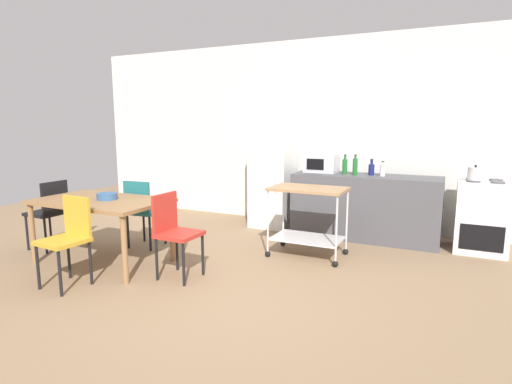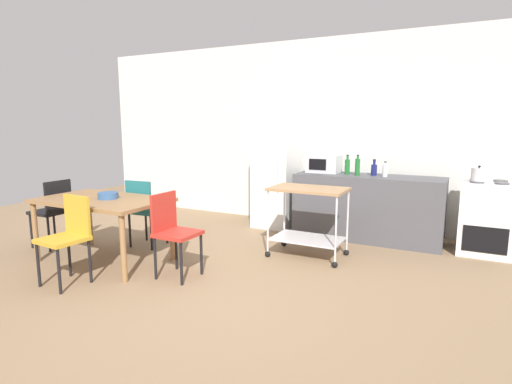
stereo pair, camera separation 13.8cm
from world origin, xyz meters
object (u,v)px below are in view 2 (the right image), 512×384
at_px(refrigerator, 276,177).
at_px(bottle_soy_sauce, 357,167).
at_px(microwave, 324,164).
at_px(bottle_wine, 374,169).
at_px(kitchen_cart, 308,210).
at_px(chair_black, 53,209).
at_px(bottle_vinegar, 347,166).
at_px(kettle, 479,174).
at_px(dining_table, 103,205).
at_px(stove_oven, 485,218).
at_px(chair_teal, 145,208).
at_px(chair_mustard, 68,233).
at_px(fruit_bowl, 108,196).
at_px(bottle_sparkling_water, 385,171).
at_px(chair_red, 173,229).

bearing_deg(refrigerator, bottle_soy_sauce, -6.76).
relative_size(microwave, bottle_wine, 2.06).
bearing_deg(kitchen_cart, chair_black, -159.30).
xyz_separation_m(bottle_vinegar, bottle_soy_sauce, (0.16, -0.08, 0.01)).
relative_size(bottle_soy_sauce, kettle, 1.19).
height_order(dining_table, bottle_wine, bottle_wine).
distance_m(dining_table, stove_oven, 4.65).
relative_size(chair_teal, stove_oven, 0.97).
bearing_deg(chair_mustard, fruit_bowl, 106.55).
height_order(dining_table, bottle_vinegar, bottle_vinegar).
relative_size(bottle_sparkling_water, fruit_bowl, 0.90).
xyz_separation_m(chair_black, bottle_soy_sauce, (3.40, 2.21, 0.50)).
height_order(chair_red, chair_black, same).
height_order(chair_red, kettle, kettle).
height_order(bottle_sparkling_water, fruit_bowl, bottle_sparkling_water).
distance_m(refrigerator, microwave, 0.82).
height_order(chair_mustard, bottle_vinegar, bottle_vinegar).
distance_m(microwave, fruit_bowl, 3.02).
height_order(chair_red, bottle_soy_sauce, bottle_soy_sauce).
height_order(dining_table, stove_oven, stove_oven).
height_order(bottle_wine, kettle, bottle_wine).
bearing_deg(chair_black, dining_table, 83.86).
bearing_deg(kitchen_cart, chair_mustard, -134.19).
bearing_deg(chair_teal, bottle_vinegar, -146.72).
bearing_deg(chair_mustard, bottle_vinegar, 60.66).
bearing_deg(microwave, bottle_wine, -3.02).
bearing_deg(bottle_sparkling_water, microwave, 173.77).
distance_m(chair_mustard, chair_black, 1.43).
distance_m(dining_table, microwave, 3.10).
relative_size(dining_table, microwave, 3.26).
bearing_deg(refrigerator, kitchen_cart, -50.88).
bearing_deg(bottle_wine, chair_mustard, -127.99).
distance_m(chair_teal, kitchen_cart, 2.13).
xyz_separation_m(bottle_sparkling_water, fruit_bowl, (-2.69, -2.32, -0.20)).
height_order(chair_teal, microwave, microwave).
height_order(kitchen_cart, bottle_soy_sauce, bottle_soy_sauce).
relative_size(microwave, bottle_soy_sauce, 1.61).
bearing_deg(bottle_wine, refrigerator, 177.85).
height_order(chair_teal, stove_oven, stove_oven).
distance_m(chair_teal, fruit_bowl, 0.69).
bearing_deg(microwave, kettle, -4.62).
xyz_separation_m(dining_table, microwave, (1.87, 2.44, 0.36)).
bearing_deg(chair_red, bottle_sparkling_water, -35.26).
xyz_separation_m(stove_oven, refrigerator, (-2.90, 0.08, 0.32)).
xyz_separation_m(microwave, bottle_soy_sauce, (0.53, -0.14, -0.01)).
distance_m(chair_mustard, bottle_vinegar, 3.68).
relative_size(refrigerator, kettle, 6.47).
bearing_deg(chair_mustard, refrigerator, 78.54).
bearing_deg(kitchen_cart, dining_table, -148.70).
distance_m(refrigerator, bottle_wine, 1.53).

